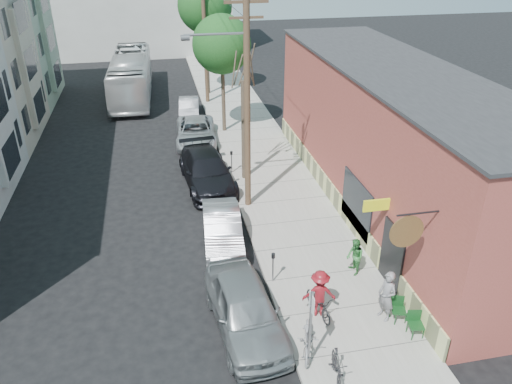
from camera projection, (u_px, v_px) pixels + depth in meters
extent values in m
plane|color=black|center=(214.00, 291.00, 18.51)|extent=(120.00, 120.00, 0.00)
cube|color=#A09D94|center=(262.00, 160.00, 28.75)|extent=(4.50, 58.00, 0.15)
cube|color=#943F37|center=(391.00, 141.00, 22.92)|extent=(5.00, 20.00, 6.50)
cube|color=#2B2B2D|center=(401.00, 70.00, 21.37)|extent=(5.20, 20.20, 0.12)
cube|color=#D3D786|center=(335.00, 198.00, 23.73)|extent=(0.10, 20.00, 1.10)
cube|color=black|center=(392.00, 257.00, 18.19)|extent=(0.10, 1.60, 2.60)
cube|color=black|center=(357.00, 204.00, 21.08)|extent=(0.08, 3.00, 2.20)
cylinder|color=brown|center=(407.00, 232.00, 14.90)|extent=(1.10, 0.06, 1.10)
cube|color=#E4F31C|center=(376.00, 205.00, 17.95)|extent=(1.00, 0.08, 0.45)
cube|color=#B6A994|center=(22.00, 66.00, 30.33)|extent=(1.10, 3.20, 7.00)
cube|color=gray|center=(4.00, 42.00, 36.76)|extent=(6.00, 8.00, 9.00)
cube|color=gray|center=(44.00, 41.00, 37.25)|extent=(1.10, 3.20, 7.00)
cube|color=slate|center=(310.00, 330.00, 14.56)|extent=(0.07, 0.07, 2.80)
cube|color=silver|center=(312.00, 303.00, 14.09)|extent=(0.02, 0.45, 0.60)
cylinder|color=slate|center=(273.00, 269.00, 18.56)|extent=(0.06, 0.06, 1.10)
cylinder|color=black|center=(273.00, 256.00, 18.28)|extent=(0.14, 0.14, 0.18)
cylinder|color=slate|center=(232.00, 163.00, 26.93)|extent=(0.06, 0.06, 1.10)
cylinder|color=black|center=(231.00, 153.00, 26.65)|extent=(0.14, 0.14, 0.18)
cylinder|color=#503A28|center=(247.00, 104.00, 21.72)|extent=(0.28, 0.28, 10.00)
cube|color=#503A28|center=(246.00, 2.00, 19.76)|extent=(1.80, 0.12, 0.12)
cube|color=#503A28|center=(246.00, 18.00, 20.04)|extent=(1.40, 0.10, 0.10)
cylinder|color=slate|center=(185.00, 38.00, 19.92)|extent=(0.35, 0.24, 0.24)
cylinder|color=#503A28|center=(205.00, 34.00, 36.00)|extent=(0.28, 0.28, 10.00)
cylinder|color=#44392C|center=(244.00, 131.00, 25.41)|extent=(0.24, 0.24, 5.24)
cylinder|color=#44392C|center=(223.00, 91.00, 31.68)|extent=(0.24, 0.24, 5.21)
sphere|color=#1D531E|center=(222.00, 44.00, 30.30)|extent=(3.60, 3.60, 3.60)
cylinder|color=#44392C|center=(207.00, 53.00, 38.85)|extent=(0.24, 0.24, 6.28)
sphere|color=#1D531E|center=(205.00, 6.00, 37.19)|extent=(4.08, 4.08, 4.08)
imported|color=slate|center=(387.00, 296.00, 16.61)|extent=(0.65, 0.79, 1.87)
imported|color=#2E7534|center=(355.00, 257.00, 18.91)|extent=(0.58, 0.74, 1.49)
imported|color=maroon|center=(319.00, 293.00, 16.82)|extent=(1.23, 0.84, 1.75)
imported|color=black|center=(319.00, 303.00, 17.02)|extent=(0.88, 1.76, 0.88)
imported|color=black|center=(337.00, 368.00, 14.50)|extent=(0.72, 1.61, 0.93)
imported|color=gray|center=(307.00, 339.00, 15.50)|extent=(1.18, 1.96, 0.97)
imported|color=#989C9F|center=(245.00, 309.00, 16.38)|extent=(2.47, 5.19, 1.71)
imported|color=#B9B9C2|center=(222.00, 229.00, 20.97)|extent=(1.88, 4.55, 1.46)
imported|color=black|center=(207.00, 171.00, 25.76)|extent=(2.81, 5.91, 1.66)
imported|color=#B5BABD|center=(196.00, 132.00, 30.97)|extent=(2.76, 5.33, 1.44)
imported|color=#95949B|center=(189.00, 108.00, 35.36)|extent=(1.71, 4.02, 1.29)
imported|color=white|center=(131.00, 76.00, 39.20)|extent=(3.20, 12.03, 3.33)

